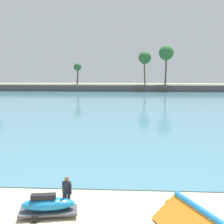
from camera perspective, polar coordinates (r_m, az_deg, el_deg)
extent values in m
cube|color=teal|center=(73.73, 2.16, 2.87)|extent=(220.00, 114.05, 0.06)
cube|color=#514C47|center=(90.64, 2.41, 4.39)|extent=(111.96, 6.00, 1.80)
cylinder|color=brown|center=(92.92, -6.25, 6.57)|extent=(0.68, 0.45, 5.14)
sphere|color=#2D6633|center=(92.89, -6.27, 8.15)|extent=(2.23, 2.23, 2.23)
cylinder|color=brown|center=(91.80, 9.74, 7.71)|extent=(0.63, 0.62, 9.06)
sphere|color=#2D6633|center=(91.90, 9.81, 10.53)|extent=(4.18, 4.18, 4.18)
cylinder|color=brown|center=(90.73, 5.92, 7.36)|extent=(0.72, 0.60, 7.72)
sphere|color=#2D6633|center=(90.77, 5.96, 9.79)|extent=(3.58, 3.58, 3.58)
cube|color=orange|center=(14.14, 18.01, -18.08)|extent=(2.60, 3.85, 0.92)
cylinder|color=#237FD1|center=(13.54, 15.88, -16.76)|extent=(1.72, 3.31, 0.26)
cube|color=#4C4C51|center=(15.16, -11.48, -17.20)|extent=(2.73, 1.42, 0.10)
cylinder|color=black|center=(14.75, -13.91, -18.33)|extent=(0.33, 0.15, 0.32)
cylinder|color=black|center=(15.75, -13.36, -16.54)|extent=(0.33, 0.15, 0.32)
ellipsoid|color=#1E84C6|center=(15.02, -11.51, -16.06)|extent=(2.51, 1.23, 0.56)
cube|color=black|center=(14.89, -12.35, -14.72)|extent=(1.14, 0.54, 0.20)
cylinder|color=black|center=(14.77, -8.78, -14.30)|extent=(0.10, 0.10, 0.44)
cylinder|color=#23232D|center=(15.35, -7.82, -15.95)|extent=(0.15, 0.15, 0.86)
cylinder|color=#23232D|center=(15.48, -8.46, -15.75)|extent=(0.15, 0.15, 0.86)
cube|color=#23232D|center=(15.14, -8.20, -13.36)|extent=(0.39, 0.34, 0.58)
sphere|color=brown|center=(15.00, -8.23, -11.90)|extent=(0.21, 0.21, 0.21)
cylinder|color=#23232D|center=(15.02, -7.51, -13.69)|extent=(0.09, 0.09, 0.50)
cylinder|color=#23232D|center=(15.30, -8.87, -13.31)|extent=(0.09, 0.09, 0.50)
cube|color=orange|center=(15.73, 10.30, -16.24)|extent=(0.36, 0.33, 0.44)
cube|color=orange|center=(15.66, 10.09, -16.74)|extent=(0.23, 0.18, 0.20)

